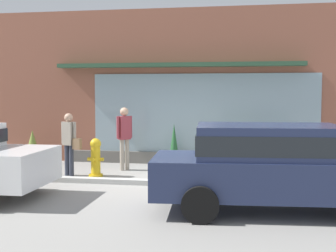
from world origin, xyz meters
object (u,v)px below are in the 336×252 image
fire_hydrant (96,157)px  potted_plant_low_front (213,156)px  pedestrian_with_handbag (70,140)px  potted_plant_corner_tall (33,148)px  pedestrian_passerby (124,133)px  potted_plant_doorstep (174,146)px  potted_plant_trailing_edge (244,153)px  parked_car_navy (275,163)px

fire_hydrant → potted_plant_low_front: (2.88, 2.01, -0.19)m
pedestrian_with_handbag → potted_plant_corner_tall: (-1.89, 1.71, -0.45)m
pedestrian_passerby → potted_plant_doorstep: (1.27, 0.80, -0.42)m
fire_hydrant → potted_plant_corner_tall: size_ratio=0.97×
potted_plant_doorstep → potted_plant_trailing_edge: size_ratio=1.47×
potted_plant_doorstep → potted_plant_trailing_edge: (2.01, 0.06, -0.17)m
pedestrian_passerby → potted_plant_trailing_edge: bearing=-31.5°
parked_car_navy → potted_plant_trailing_edge: parked_car_navy is taller
fire_hydrant → potted_plant_corner_tall: bearing=146.8°
parked_car_navy → fire_hydrant: bearing=142.9°
potted_plant_corner_tall → fire_hydrant: bearing=-33.2°
potted_plant_trailing_edge → pedestrian_passerby: bearing=-165.3°
parked_car_navy → potted_plant_low_front: parked_car_navy is taller
pedestrian_passerby → potted_plant_doorstep: pedestrian_passerby is taller
potted_plant_low_front → potted_plant_trailing_edge: 0.90m
pedestrian_with_handbag → potted_plant_trailing_edge: 4.89m
potted_plant_corner_tall → potted_plant_low_front: bearing=3.3°
pedestrian_passerby → potted_plant_corner_tall: bearing=122.2°
pedestrian_passerby → parked_car_navy: (3.87, -3.85, -0.14)m
potted_plant_corner_tall → potted_plant_low_front: size_ratio=1.76×
fire_hydrant → pedestrian_passerby: pedestrian_passerby is taller
parked_car_navy → potted_plant_corner_tall: (-6.93, 4.48, -0.41)m
potted_plant_doorstep → potted_plant_trailing_edge: bearing=1.6°
fire_hydrant → potted_plant_doorstep: size_ratio=0.78×
pedestrian_with_handbag → potted_plant_low_front: bearing=47.8°
parked_car_navy → potted_plant_trailing_edge: 4.77m
pedestrian_with_handbag → pedestrian_passerby: 1.60m
potted_plant_low_front → potted_plant_trailing_edge: (0.89, -0.08, 0.13)m
fire_hydrant → pedestrian_passerby: bearing=65.7°
pedestrian_passerby → parked_car_navy: 5.46m
fire_hydrant → potted_plant_doorstep: bearing=46.8°
potted_plant_trailing_edge → potted_plant_doorstep: bearing=-178.4°
parked_car_navy → potted_plant_trailing_edge: bearing=92.6°
potted_plant_corner_tall → potted_plant_doorstep: (4.33, 0.18, 0.13)m
potted_plant_trailing_edge → pedestrian_with_handbag: bearing=-156.5°
pedestrian_with_handbag → pedestrian_passerby: pedestrian_passerby is taller
fire_hydrant → potted_plant_trailing_edge: bearing=27.1°
potted_plant_corner_tall → potted_plant_low_front: (5.46, 0.32, -0.17)m
pedestrian_passerby → potted_plant_low_front: size_ratio=3.01×
pedestrian_with_handbag → potted_plant_low_front: 4.15m
parked_car_navy → potted_plant_doorstep: parked_car_navy is taller
pedestrian_passerby → potted_plant_doorstep: size_ratio=1.38×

